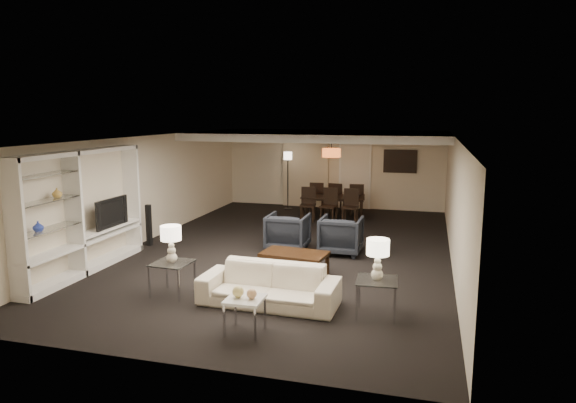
{
  "coord_description": "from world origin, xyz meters",
  "views": [
    {
      "loc": [
        2.97,
        -10.75,
        3.03
      ],
      "look_at": [
        0.0,
        0.0,
        1.1
      ],
      "focal_mm": 32.0,
      "sensor_mm": 36.0,
      "label": 1
    }
  ],
  "objects_px": {
    "television": "(108,212)",
    "chair_nl": "(308,205)",
    "pendant_light": "(331,153)",
    "armchair_left": "(288,232)",
    "table_lamp_left": "(171,244)",
    "vase_blue": "(38,226)",
    "armchair_right": "(341,235)",
    "coffee_table": "(294,264)",
    "chair_fl": "(318,197)",
    "sofa": "(269,285)",
    "side_table_left": "(173,279)",
    "vase_amber": "(57,193)",
    "chair_fm": "(337,198)",
    "dining_table": "(333,207)",
    "chair_nm": "(329,206)",
    "table_lamp_right": "(378,260)",
    "marble_table": "(245,315)",
    "chair_nr": "(350,207)",
    "floor_speaker": "(149,225)",
    "floor_lamp": "(288,181)",
    "chair_fr": "(357,199)",
    "side_table_right": "(376,298)"
  },
  "relations": [
    {
      "from": "vase_amber",
      "to": "chair_nl",
      "type": "xyz_separation_m",
      "value": [
        3.02,
        6.4,
        -1.17
      ]
    },
    {
      "from": "television",
      "to": "chair_fl",
      "type": "distance_m",
      "value": 7.02
    },
    {
      "from": "coffee_table",
      "to": "chair_fl",
      "type": "relative_size",
      "value": 1.27
    },
    {
      "from": "chair_nm",
      "to": "dining_table",
      "type": "bearing_deg",
      "value": 96.4
    },
    {
      "from": "chair_nr",
      "to": "chair_fm",
      "type": "relative_size",
      "value": 1.0
    },
    {
      "from": "armchair_right",
      "to": "vase_blue",
      "type": "xyz_separation_m",
      "value": [
        -4.5,
        -3.78,
        0.74
      ]
    },
    {
      "from": "table_lamp_left",
      "to": "dining_table",
      "type": "bearing_deg",
      "value": 78.66
    },
    {
      "from": "marble_table",
      "to": "dining_table",
      "type": "xyz_separation_m",
      "value": [
        -0.28,
        8.18,
        0.07
      ]
    },
    {
      "from": "dining_table",
      "to": "armchair_right",
      "type": "bearing_deg",
      "value": -83.49
    },
    {
      "from": "armchair_left",
      "to": "floor_speaker",
      "type": "height_order",
      "value": "floor_speaker"
    },
    {
      "from": "sofa",
      "to": "armchair_right",
      "type": "distance_m",
      "value": 3.36
    },
    {
      "from": "sofa",
      "to": "vase_blue",
      "type": "height_order",
      "value": "vase_blue"
    },
    {
      "from": "sofa",
      "to": "side_table_right",
      "type": "xyz_separation_m",
      "value": [
        1.7,
        0.0,
        -0.04
      ]
    },
    {
      "from": "coffee_table",
      "to": "dining_table",
      "type": "distance_m",
      "value": 5.49
    },
    {
      "from": "television",
      "to": "chair_nl",
      "type": "height_order",
      "value": "television"
    },
    {
      "from": "armchair_right",
      "to": "floor_speaker",
      "type": "bearing_deg",
      "value": 6.98
    },
    {
      "from": "armchair_right",
      "to": "chair_nl",
      "type": "relative_size",
      "value": 0.95
    },
    {
      "from": "pendant_light",
      "to": "television",
      "type": "relative_size",
      "value": 0.51
    },
    {
      "from": "chair_fl",
      "to": "chair_fr",
      "type": "distance_m",
      "value": 1.2
    },
    {
      "from": "table_lamp_right",
      "to": "vase_blue",
      "type": "xyz_separation_m",
      "value": [
        -5.6,
        -0.48,
        0.27
      ]
    },
    {
      "from": "armchair_left",
      "to": "vase_blue",
      "type": "relative_size",
      "value": 4.85
    },
    {
      "from": "vase_blue",
      "to": "vase_amber",
      "type": "xyz_separation_m",
      "value": [
        0.0,
        0.51,
        0.49
      ]
    },
    {
      "from": "side_table_left",
      "to": "side_table_right",
      "type": "height_order",
      "value": "same"
    },
    {
      "from": "chair_nl",
      "to": "armchair_left",
      "type": "bearing_deg",
      "value": -90.22
    },
    {
      "from": "pendant_light",
      "to": "armchair_right",
      "type": "xyz_separation_m",
      "value": [
        0.89,
        -3.49,
        -1.51
      ]
    },
    {
      "from": "table_lamp_right",
      "to": "dining_table",
      "type": "xyz_separation_m",
      "value": [
        -1.98,
        7.08,
        -0.56
      ]
    },
    {
      "from": "armchair_left",
      "to": "vase_blue",
      "type": "distance_m",
      "value": 5.08
    },
    {
      "from": "coffee_table",
      "to": "chair_nm",
      "type": "distance_m",
      "value": 4.84
    },
    {
      "from": "television",
      "to": "vase_amber",
      "type": "bearing_deg",
      "value": 178.75
    },
    {
      "from": "chair_nr",
      "to": "chair_fl",
      "type": "relative_size",
      "value": 1.0
    },
    {
      "from": "armchair_left",
      "to": "side_table_left",
      "type": "relative_size",
      "value": 1.49
    },
    {
      "from": "pendant_light",
      "to": "vase_amber",
      "type": "xyz_separation_m",
      "value": [
        -3.61,
        -6.76,
        -0.27
      ]
    },
    {
      "from": "pendant_light",
      "to": "coffee_table",
      "type": "bearing_deg",
      "value": -86.76
    },
    {
      "from": "marble_table",
      "to": "chair_nm",
      "type": "xyz_separation_m",
      "value": [
        -0.28,
        7.53,
        0.22
      ]
    },
    {
      "from": "side_table_left",
      "to": "floor_speaker",
      "type": "relative_size",
      "value": 0.63
    },
    {
      "from": "chair_nm",
      "to": "chair_fr",
      "type": "height_order",
      "value": "same"
    },
    {
      "from": "vase_blue",
      "to": "television",
      "type": "bearing_deg",
      "value": 89.09
    },
    {
      "from": "armchair_left",
      "to": "table_lamp_left",
      "type": "xyz_separation_m",
      "value": [
        -1.1,
        -3.3,
        0.47
      ]
    },
    {
      "from": "chair_nm",
      "to": "chair_fl",
      "type": "bearing_deg",
      "value": 121.17
    },
    {
      "from": "table_lamp_left",
      "to": "chair_fr",
      "type": "distance_m",
      "value": 8.0
    },
    {
      "from": "armchair_left",
      "to": "armchair_right",
      "type": "height_order",
      "value": "same"
    },
    {
      "from": "sofa",
      "to": "table_lamp_left",
      "type": "height_order",
      "value": "table_lamp_left"
    },
    {
      "from": "sofa",
      "to": "side_table_left",
      "type": "relative_size",
      "value": 3.64
    },
    {
      "from": "vase_blue",
      "to": "chair_fm",
      "type": "relative_size",
      "value": 0.2
    },
    {
      "from": "chair_nl",
      "to": "table_lamp_left",
      "type": "bearing_deg",
      "value": -102.61
    },
    {
      "from": "armchair_left",
      "to": "dining_table",
      "type": "distance_m",
      "value": 3.79
    },
    {
      "from": "pendant_light",
      "to": "floor_lamp",
      "type": "distance_m",
      "value": 2.3
    },
    {
      "from": "vase_blue",
      "to": "chair_nl",
      "type": "distance_m",
      "value": 7.57
    },
    {
      "from": "vase_amber",
      "to": "chair_fm",
      "type": "distance_m",
      "value": 8.59
    },
    {
      "from": "pendant_light",
      "to": "side_table_right",
      "type": "height_order",
      "value": "pendant_light"
    }
  ]
}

